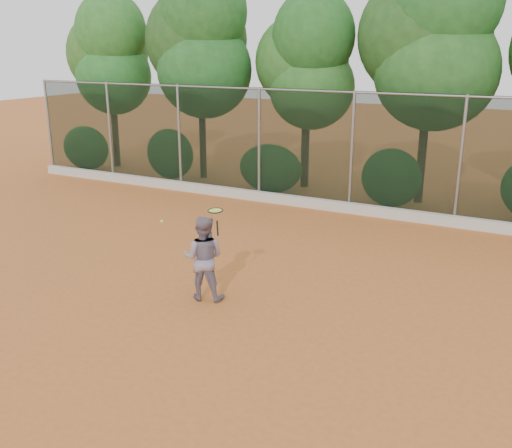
% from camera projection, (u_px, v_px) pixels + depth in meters
% --- Properties ---
extents(ground, '(80.00, 80.00, 0.00)m').
position_uv_depth(ground, '(232.00, 299.00, 11.01)').
color(ground, '#BC662C').
rests_on(ground, ground).
extents(concrete_curb, '(24.00, 0.20, 0.30)m').
position_uv_depth(concrete_curb, '(347.00, 207.00, 16.75)').
color(concrete_curb, beige).
rests_on(concrete_curb, ground).
extents(tennis_player, '(0.95, 0.83, 1.66)m').
position_uv_depth(tennis_player, '(203.00, 258.00, 10.83)').
color(tennis_player, gray).
rests_on(tennis_player, ground).
extents(chainlink_fence, '(24.09, 0.09, 3.50)m').
position_uv_depth(chainlink_fence, '(352.00, 149.00, 16.39)').
color(chainlink_fence, black).
rests_on(chainlink_fence, ground).
extents(foliage_backdrop, '(23.70, 3.63, 7.55)m').
position_uv_depth(foliage_backdrop, '(359.00, 56.00, 17.56)').
color(foliage_backdrop, '#482F1B').
rests_on(foliage_backdrop, ground).
extents(tennis_racket, '(0.30, 0.30, 0.52)m').
position_uv_depth(tennis_racket, '(216.00, 213.00, 10.22)').
color(tennis_racket, black).
rests_on(tennis_racket, ground).
extents(tennis_ball_in_flight, '(0.07, 0.07, 0.07)m').
position_uv_depth(tennis_ball_in_flight, '(162.00, 221.00, 11.28)').
color(tennis_ball_in_flight, '#D2ED35').
rests_on(tennis_ball_in_flight, ground).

